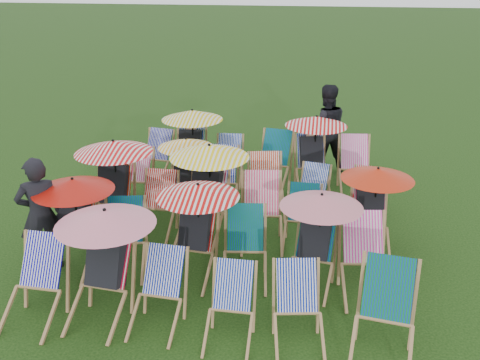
% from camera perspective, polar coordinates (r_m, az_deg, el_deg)
% --- Properties ---
extents(ground, '(100.00, 100.00, 0.00)m').
position_cam_1_polar(ground, '(8.38, -0.95, -6.51)').
color(ground, black).
rests_on(ground, ground).
extents(deckchair_0, '(0.66, 0.91, 0.97)m').
position_cam_1_polar(deckchair_0, '(6.89, -21.19, -10.38)').
color(deckchair_0, '#9F764A').
rests_on(deckchair_0, ground).
extents(deckchair_1, '(1.17, 1.23, 1.39)m').
position_cam_1_polar(deckchair_1, '(6.57, -14.53, -8.65)').
color(deckchair_1, '#9F764A').
rests_on(deckchair_1, ground).
extents(deckchair_2, '(0.63, 0.84, 0.88)m').
position_cam_1_polar(deckchair_2, '(6.45, -8.80, -11.86)').
color(deckchair_2, '#9F764A').
rests_on(deckchair_2, ground).
extents(deckchair_3, '(0.55, 0.77, 0.84)m').
position_cam_1_polar(deckchair_3, '(6.17, -1.08, -13.52)').
color(deckchair_3, '#9F764A').
rests_on(deckchair_3, ground).
extents(deckchair_4, '(0.72, 0.90, 0.88)m').
position_cam_1_polar(deckchair_4, '(6.14, 6.28, -13.66)').
color(deckchair_4, '#9F764A').
rests_on(deckchair_4, ground).
extents(deckchair_5, '(0.80, 1.02, 1.02)m').
position_cam_1_polar(deckchair_5, '(6.09, 15.19, -13.95)').
color(deckchair_5, '#9F764A').
rests_on(deckchair_5, ground).
extents(deckchair_6, '(1.11, 1.16, 1.32)m').
position_cam_1_polar(deckchair_6, '(7.73, -17.54, -4.43)').
color(deckchair_6, '#9F764A').
rests_on(deckchair_6, ground).
extents(deckchair_7, '(0.79, 0.98, 0.95)m').
position_cam_1_polar(deckchair_7, '(7.60, -12.36, -6.20)').
color(deckchair_7, '#9F764A').
rests_on(deckchair_7, ground).
extents(deckchair_8, '(1.11, 1.17, 1.32)m').
position_cam_1_polar(deckchair_8, '(7.22, -4.97, -5.32)').
color(deckchair_8, '#9F764A').
rests_on(deckchair_8, ground).
extents(deckchair_9, '(0.74, 0.94, 0.94)m').
position_cam_1_polar(deckchair_9, '(7.22, 0.53, -7.29)').
color(deckchair_9, '#9F764A').
rests_on(deckchair_9, ground).
extents(deckchair_10, '(1.08, 1.15, 1.28)m').
position_cam_1_polar(deckchair_10, '(7.07, 7.97, -6.31)').
color(deckchair_10, '#9F764A').
rests_on(deckchair_10, ground).
extents(deckchair_11, '(0.79, 1.00, 0.99)m').
position_cam_1_polar(deckchair_11, '(7.09, 13.29, -8.31)').
color(deckchair_11, '#9F764A').
rests_on(deckchair_11, ground).
extents(deckchair_12, '(1.22, 1.29, 1.45)m').
position_cam_1_polar(deckchair_12, '(8.72, -13.54, -0.42)').
color(deckchair_12, '#9F764A').
rests_on(deckchair_12, ground).
extents(deckchair_13, '(0.63, 0.87, 0.93)m').
position_cam_1_polar(deckchair_13, '(8.54, -9.01, -2.72)').
color(deckchair_13, '#9F764A').
rests_on(deckchair_13, ground).
extents(deckchair_14, '(1.23, 1.30, 1.46)m').
position_cam_1_polar(deckchair_14, '(8.29, -3.77, -1.00)').
color(deckchair_14, '#9F764A').
rests_on(deckchair_14, ground).
extents(deckchair_15, '(0.80, 1.02, 1.02)m').
position_cam_1_polar(deckchair_15, '(8.13, 2.32, -3.44)').
color(deckchair_15, '#9F764A').
rests_on(deckchair_15, ground).
extents(deckchair_16, '(0.59, 0.81, 0.87)m').
position_cam_1_polar(deckchair_16, '(8.15, 6.68, -4.11)').
color(deckchair_16, '#9F764A').
rests_on(deckchair_16, ground).
extents(deckchair_17, '(1.06, 1.13, 1.26)m').
position_cam_1_polar(deckchair_17, '(8.11, 13.95, -2.97)').
color(deckchair_17, '#9F764A').
rests_on(deckchair_17, ground).
extents(deckchair_18, '(0.66, 0.90, 0.95)m').
position_cam_1_polar(deckchair_18, '(9.67, -11.40, 0.19)').
color(deckchair_18, '#9F764A').
rests_on(deckchair_18, ground).
extents(deckchair_19, '(0.99, 1.05, 1.17)m').
position_cam_1_polar(deckchair_19, '(9.51, -6.12, 1.06)').
color(deckchair_19, '#9F764A').
rests_on(deckchair_19, ground).
extents(deckchair_20, '(0.74, 0.98, 1.01)m').
position_cam_1_polar(deckchair_20, '(9.36, -2.17, 0.06)').
color(deckchair_20, '#9F764A').
rests_on(deckchair_20, ground).
extents(deckchair_21, '(0.81, 1.00, 0.97)m').
position_cam_1_polar(deckchair_21, '(9.12, 2.81, -0.68)').
color(deckchair_21, '#9F764A').
rests_on(deckchair_21, ground).
extents(deckchair_22, '(0.69, 0.86, 0.83)m').
position_cam_1_polar(deckchair_22, '(9.11, 7.57, -1.37)').
color(deckchair_22, '#9F764A').
rests_on(deckchair_22, ground).
extents(deckchair_23, '(0.67, 0.84, 0.83)m').
position_cam_1_polar(deckchair_23, '(9.14, 13.18, -1.71)').
color(deckchair_23, '#9F764A').
rests_on(deckchair_23, ground).
extents(deckchair_24, '(0.73, 0.93, 0.92)m').
position_cam_1_polar(deckchair_24, '(10.75, -9.15, 2.52)').
color(deckchair_24, '#9F764A').
rests_on(deckchair_24, ground).
extents(deckchair_25, '(1.18, 1.24, 1.40)m').
position_cam_1_polar(deckchair_25, '(10.48, -5.38, 3.79)').
color(deckchair_25, '#9F764A').
rests_on(deckchair_25, ground).
extents(deckchair_26, '(0.63, 0.84, 0.88)m').
position_cam_1_polar(deckchair_26, '(10.44, -1.25, 2.07)').
color(deckchair_26, '#9F764A').
rests_on(deckchair_26, ground).
extents(deckchair_27, '(0.84, 1.04, 1.02)m').
position_cam_1_polar(deckchair_27, '(10.22, 3.43, 2.02)').
color(deckchair_27, '#9F764A').
rests_on(deckchair_27, ground).
extents(deckchair_28, '(1.16, 1.27, 1.38)m').
position_cam_1_polar(deckchair_28, '(10.16, 7.82, 3.03)').
color(deckchair_28, '#9F764A').
rests_on(deckchair_28, ground).
extents(deckchair_29, '(0.75, 0.97, 0.98)m').
position_cam_1_polar(deckchair_29, '(10.26, 12.26, 1.50)').
color(deckchair_29, '#9F764A').
rests_on(deckchair_29, ground).
extents(person_left, '(0.72, 0.66, 1.65)m').
position_cam_1_polar(person_left, '(7.81, -20.53, -3.47)').
color(person_left, black).
rests_on(person_left, ground).
extents(person_rear, '(1.02, 0.88, 1.81)m').
position_cam_1_polar(person_rear, '(11.04, 9.10, 5.45)').
color(person_rear, black).
rests_on(person_rear, ground).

